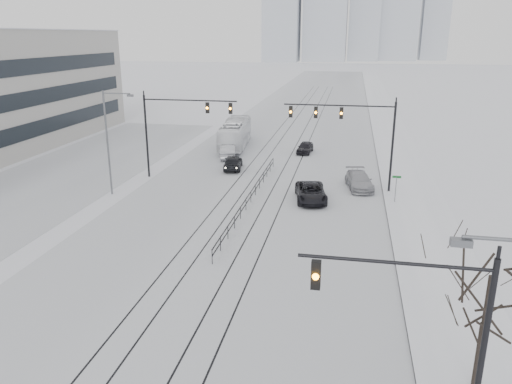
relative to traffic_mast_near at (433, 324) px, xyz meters
The scene contains 19 objects.
road 55.26m from the traffic_mast_near, 101.30° to the left, with size 22.00×260.00×0.02m, color silver.
sidewalk_east 54.26m from the traffic_mast_near, 87.13° to the left, with size 5.00×260.00×0.16m, color white.
curb 54.19m from the traffic_mast_near, 89.72° to the left, with size 0.10×260.00×0.12m, color gray.
parking_strip 42.54m from the traffic_mast_near, 136.71° to the left, with size 14.00×60.00×0.03m, color silver.
tram_rails 35.96m from the traffic_mast_near, 107.60° to the left, with size 5.30×180.00×0.01m.
skyline 268.96m from the traffic_mast_near, 91.23° to the left, with size 96.00×48.00×72.00m.
traffic_mast_near is the anchor object (origin of this frame).
traffic_mast_ne 29.14m from the traffic_mast_near, 95.19° to the left, with size 9.60×0.37×8.00m.
traffic_mast_nw 35.69m from the traffic_mast_near, 122.77° to the left, with size 9.10×0.37×8.00m.
street_light_west 33.24m from the traffic_mast_near, 133.76° to the left, with size 2.73×0.25×9.00m.
bare_tree 3.85m from the traffic_mast_near, 51.24° to the left, with size 4.40×4.40×6.10m.
median_fence 26.62m from the traffic_mast_near, 114.20° to the left, with size 0.06×24.00×1.00m.
street_sign 26.19m from the traffic_mast_near, 87.77° to the left, with size 0.70×0.06×2.40m.
sedan_sb_inner 37.49m from the traffic_mast_near, 113.29° to the left, with size 1.77×4.41×1.50m, color black.
sedan_sb_outer 42.55m from the traffic_mast_near, 112.82° to the left, with size 1.65×4.72×1.56m, color #ADAEB5.
sedan_nb_front 26.38m from the traffic_mast_near, 103.11° to the left, with size 2.43×5.27×1.46m, color black.
sedan_nb_right 30.07m from the traffic_mast_near, 93.63° to the left, with size 2.07×5.09×1.48m, color #9B9CA2.
sedan_nb_far 44.13m from the traffic_mast_near, 100.62° to the left, with size 1.57×3.91×1.33m, color black.
box_truck 48.30m from the traffic_mast_near, 110.69° to the left, with size 2.75×11.75×3.27m, color white.
Camera 1 is at (7.83, -8.75, 13.40)m, focal length 35.00 mm.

